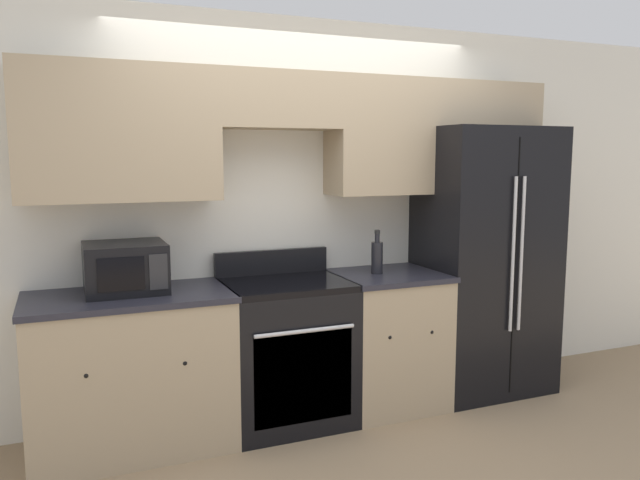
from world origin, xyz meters
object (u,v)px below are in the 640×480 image
Objects in this scene: refrigerator at (482,260)px; microwave at (125,267)px; oven_range at (287,351)px; bottle at (377,256)px.

refrigerator is 4.19× the size of microwave.
bottle is (0.65, 0.02, 0.57)m from oven_range.
refrigerator reaches higher than microwave.
bottle reaches higher than oven_range.
bottle reaches higher than microwave.
bottle is at bearing -2.04° from microwave.
microwave reaches higher than oven_range.
microwave is at bearing 175.43° from oven_range.
refrigerator is 6.48× the size of bottle.
refrigerator reaches higher than oven_range.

